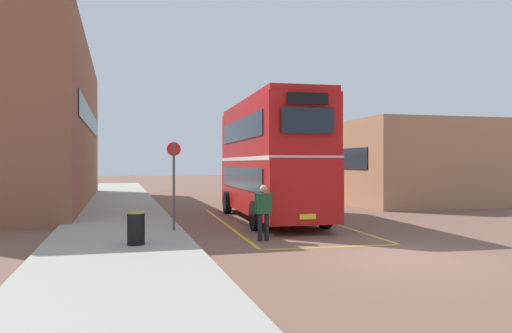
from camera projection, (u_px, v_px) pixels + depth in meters
ground_plane at (250, 208)px, 26.04m from camera, size 135.60×135.60×0.00m
sidewalk_left at (119, 205)px, 26.67m from camera, size 4.00×57.60×0.14m
brick_building_left at (28, 126)px, 27.83m from camera, size 6.45×22.34×8.65m
depot_building_right at (385, 163)px, 31.03m from camera, size 7.43×12.84×4.60m
double_decker_bus at (270, 157)px, 20.43m from camera, size 3.09×9.83×4.75m
single_deck_bus at (249, 172)px, 36.22m from camera, size 3.58×9.36×3.02m
pedestrian_boarding at (263, 209)px, 14.90m from camera, size 0.55×0.26×1.64m
litter_bin at (136, 228)px, 13.34m from camera, size 0.49×0.49×0.86m
bus_stop_sign at (174, 178)px, 16.20m from camera, size 0.44×0.10×2.81m
bay_marking_yellow at (283, 225)px, 18.65m from camera, size 4.67×11.92×0.01m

